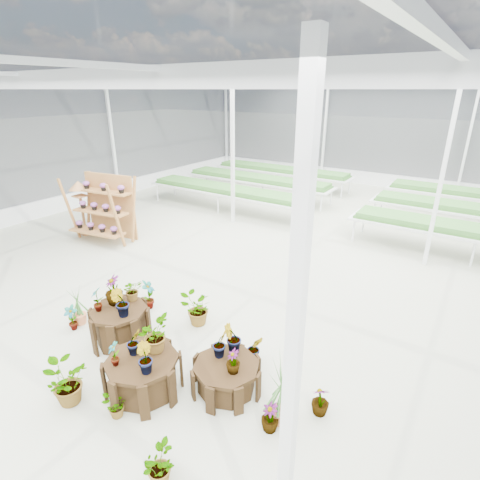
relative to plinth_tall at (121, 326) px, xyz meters
The scene contains 10 objects.
ground_plane 2.67m from the plinth_tall, 68.86° to the left, with size 24.00×24.00×0.00m, color gray.
greenhouse_shell 3.26m from the plinth_tall, 68.86° to the left, with size 18.00×24.00×4.50m, color white, non-canonical shape.
steel_frame 3.26m from the plinth_tall, 68.86° to the left, with size 18.00×24.00×4.50m, color silver, non-canonical shape.
nursery_benches 9.72m from the plinth_tall, 84.36° to the left, with size 16.00×7.00×0.84m, color silver, non-canonical shape.
plinth_tall is the anchor object (origin of this frame).
plinth_mid 1.34m from the plinth_tall, 26.57° to the right, with size 1.11×1.11×0.58m, color black.
plinth_low 2.21m from the plinth_tall, ahead, with size 1.02×1.02×0.46m, color black.
shelf_rack 5.27m from the plinth_tall, 145.05° to the left, with size 1.82×0.96×1.93m, color #9B6633, non-canonical shape.
bird_table 6.04m from the plinth_tall, 150.26° to the left, with size 0.40×0.40×1.69m, color #AC7443, non-canonical shape.
nursery_plants 0.99m from the plinth_tall, ahead, with size 5.06×3.29×1.22m.
Camera 1 is at (3.83, -5.92, 4.20)m, focal length 28.00 mm.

